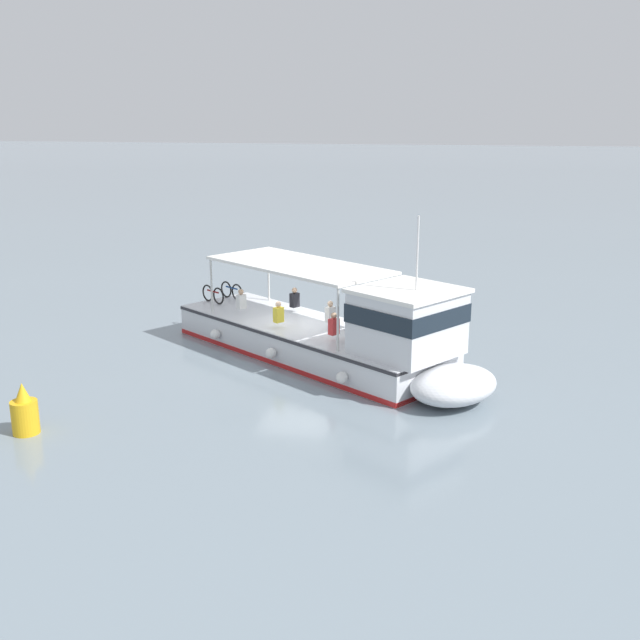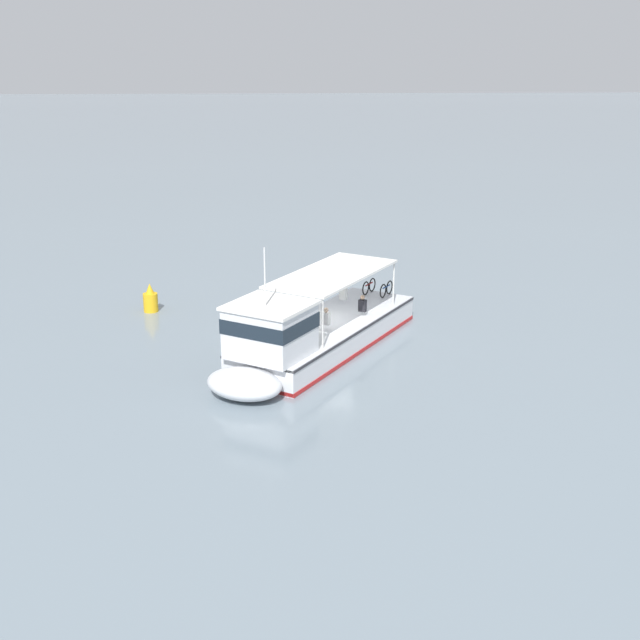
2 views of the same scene
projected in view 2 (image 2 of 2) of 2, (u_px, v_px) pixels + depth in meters
name	position (u px, v px, depth m)	size (l,w,h in m)	color
ground_plane	(324.00, 344.00, 36.32)	(400.00, 400.00, 0.00)	gray
ferry_main	(308.00, 336.00, 34.29)	(12.37, 9.46, 5.32)	silver
channel_buoy	(150.00, 300.00, 40.63)	(0.70, 0.70, 1.40)	gold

